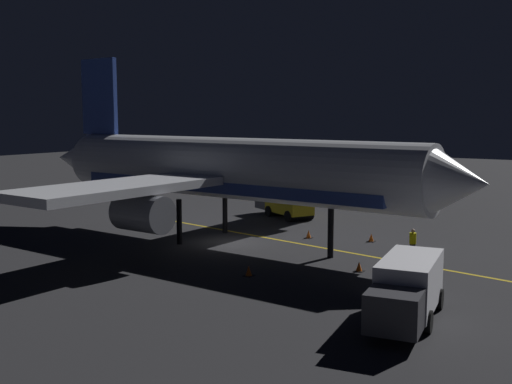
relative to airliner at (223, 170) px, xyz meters
name	(u,v)px	position (x,y,z in m)	size (l,w,h in m)	color
ground_plane	(231,244)	(0.04, 0.58, -4.86)	(180.00, 180.00, 0.20)	#27272A
apron_guide_stripe	(298,243)	(-2.03, 4.58, -4.76)	(0.24, 29.46, 0.01)	gold
airliner	(223,170)	(0.00, 0.00, 0.00)	(29.73, 34.45, 12.63)	white
baggage_truck	(407,290)	(9.16, 15.59, -3.45)	(6.65, 3.02, 2.55)	silver
catering_truck	(285,202)	(-10.73, -1.35, -3.52)	(4.69, 6.33, 2.40)	gold
ground_crew_worker	(413,243)	(-2.02, 12.21, -3.87)	(0.40, 0.40, 1.74)	black
traffic_cone_near_left	(371,238)	(-5.16, 8.40, -4.51)	(0.50, 0.50, 0.55)	#EA590F
traffic_cone_near_right	(249,271)	(6.60, 6.26, -4.51)	(0.50, 0.50, 0.55)	#EA590F
traffic_cone_under_wing	(359,267)	(2.63, 10.79, -4.51)	(0.50, 0.50, 0.55)	#EA590F
traffic_cone_far	(309,234)	(-3.98, 4.31, -4.51)	(0.50, 0.50, 0.55)	#EA590F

